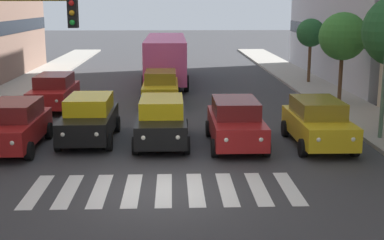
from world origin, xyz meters
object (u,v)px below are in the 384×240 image
object	(u,v)px
car_2	(162,121)
car_3	(89,118)
car_4	(14,125)
street_lamp_left	(372,28)
car_0	(318,122)
bus_behind_traffic	(166,55)
street_tree_3	(311,33)
car_1	(236,122)
car_row2_1	(54,91)
car_row2_0	(161,87)
street_tree_2	(343,37)

from	to	relation	value
car_2	car_3	distance (m)	2.83
car_4	street_lamp_left	xyz separation A→B (m)	(-13.06, -0.52, 3.42)
car_0	car_4	xyz separation A→B (m)	(11.10, 0.05, 0.00)
bus_behind_traffic	street_tree_3	xyz separation A→B (m)	(-9.33, 0.88, 1.43)
car_1	car_row2_1	size ratio (longest dim) A/B	1.00
car_4	car_0	bearing A→B (deg)	-179.75
car_row2_1	car_1	bearing A→B (deg)	138.23
car_4	car_row2_0	distance (m)	10.04
street_tree_2	car_row2_1	bearing A→B (deg)	1.13
car_row2_1	street_tree_3	distance (m)	16.89
bus_behind_traffic	street_tree_3	world-z (taller)	street_tree_3
car_row2_0	car_row2_1	bearing A→B (deg)	12.51
car_1	street_tree_2	world-z (taller)	street_tree_2
car_3	bus_behind_traffic	distance (m)	15.34
car_4	street_tree_2	xyz separation A→B (m)	(-14.34, -7.75, 2.65)
street_tree_2	car_3	bearing A→B (deg)	29.56
car_2	car_3	world-z (taller)	same
car_1	street_tree_3	distance (m)	16.66
car_4	car_row2_0	xyz separation A→B (m)	(-5.13, -8.64, 0.00)
street_tree_3	street_lamp_left	bearing A→B (deg)	83.82
street_tree_2	street_lamp_left	bearing A→B (deg)	79.96
car_0	street_tree_2	world-z (taller)	street_tree_2
car_row2_0	bus_behind_traffic	world-z (taller)	bus_behind_traffic
car_3	car_row2_0	xyz separation A→B (m)	(-2.58, -7.57, 0.00)
car_row2_0	car_3	bearing A→B (deg)	71.22
car_1	car_row2_0	world-z (taller)	same
car_1	car_row2_0	distance (m)	9.00
car_2	car_row2_0	xyz separation A→B (m)	(0.20, -8.11, 0.00)
car_2	street_lamp_left	distance (m)	8.46
car_row2_0	car_2	bearing A→B (deg)	91.43
street_tree_3	car_row2_0	bearing A→B (deg)	34.75
car_2	street_lamp_left	size ratio (longest dim) A/B	0.67
car_row2_0	bus_behind_traffic	distance (m)	7.55
car_1	car_3	bearing A→B (deg)	-9.62
bus_behind_traffic	car_0	bearing A→B (deg)	109.77
car_1	bus_behind_traffic	distance (m)	16.25
car_0	bus_behind_traffic	xyz separation A→B (m)	(5.78, -16.07, 0.97)
car_3	street_lamp_left	distance (m)	11.07
car_row2_1	car_2	bearing A→B (deg)	128.28
car_1	street_tree_3	xyz separation A→B (m)	(-6.59, -15.11, 2.40)
street_lamp_left	car_0	bearing A→B (deg)	13.59
car_1	street_tree_2	size ratio (longest dim) A/B	0.96
car_4	car_row2_0	bearing A→B (deg)	-120.69
car_3	car_2	bearing A→B (deg)	169.04
street_lamp_left	car_3	bearing A→B (deg)	-2.96
car_0	car_row2_0	distance (m)	10.46
car_0	car_row2_0	bearing A→B (deg)	-55.15
street_tree_2	street_tree_3	xyz separation A→B (m)	(-0.31, -7.49, -0.25)
car_row2_1	car_3	bearing A→B (deg)	112.86
car_row2_0	bus_behind_traffic	xyz separation A→B (m)	(-0.20, -7.49, 0.97)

